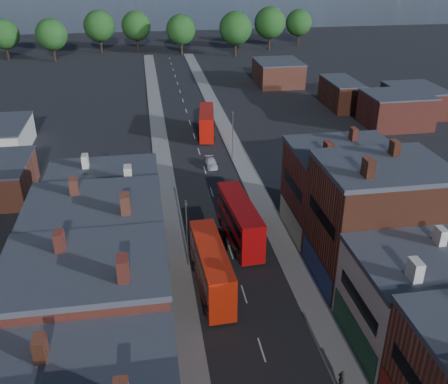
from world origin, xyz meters
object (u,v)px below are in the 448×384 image
object	(u,v)px
car_3	(211,163)
bus_0	(212,267)
bus_1	(240,220)
car_2	(219,241)
ped_3	(342,380)
bus_2	(207,122)

from	to	relation	value
car_3	bus_0	bearing A→B (deg)	-99.00
bus_0	car_3	world-z (taller)	bus_0
bus_1	car_3	world-z (taller)	bus_1
bus_0	bus_1	size ratio (longest dim) A/B	0.98
car_2	ped_3	world-z (taller)	ped_3
bus_0	ped_3	bearing A→B (deg)	-62.60
bus_1	ped_3	size ratio (longest dim) A/B	6.53
bus_1	car_2	xyz separation A→B (m)	(-2.70, -0.80, -2.19)
bus_0	car_3	distance (m)	32.32
bus_0	car_2	size ratio (longest dim) A/B	2.69
car_2	ped_3	distance (m)	23.82
bus_0	car_3	size ratio (longest dim) A/B	2.87
bus_1	car_2	size ratio (longest dim) A/B	2.75
car_2	car_3	bearing A→B (deg)	92.17
bus_0	ped_3	size ratio (longest dim) A/B	6.39
bus_2	car_3	bearing A→B (deg)	-87.11
bus_1	car_2	bearing A→B (deg)	-167.80
ped_3	car_3	bearing A→B (deg)	0.31
car_2	bus_0	bearing A→B (deg)	-95.54
bus_2	ped_3	world-z (taller)	bus_2
car_2	bus_1	bearing A→B (deg)	24.46
bus_2	ped_3	distance (m)	61.33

